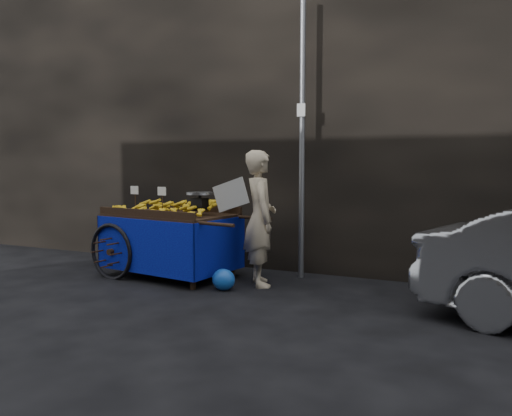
% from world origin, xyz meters
% --- Properties ---
extents(ground, '(80.00, 80.00, 0.00)m').
position_xyz_m(ground, '(0.00, 0.00, 0.00)').
color(ground, black).
rests_on(ground, ground).
extents(building_wall, '(13.50, 2.00, 5.00)m').
position_xyz_m(building_wall, '(0.39, 2.60, 2.50)').
color(building_wall, black).
rests_on(building_wall, ground).
extents(street_pole, '(0.12, 0.10, 4.00)m').
position_xyz_m(street_pole, '(0.30, 1.30, 2.01)').
color(street_pole, slate).
rests_on(street_pole, ground).
extents(banana_cart, '(2.60, 1.47, 1.34)m').
position_xyz_m(banana_cart, '(-1.52, 0.60, 0.83)').
color(banana_cart, black).
rests_on(banana_cart, ground).
extents(vendor, '(1.03, 0.80, 1.83)m').
position_xyz_m(vendor, '(-0.06, 0.63, 0.92)').
color(vendor, '#BAA98A').
rests_on(vendor, ground).
extents(plastic_bag, '(0.31, 0.25, 0.28)m').
position_xyz_m(plastic_bag, '(-0.37, 0.16, 0.14)').
color(plastic_bag, blue).
rests_on(plastic_bag, ground).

